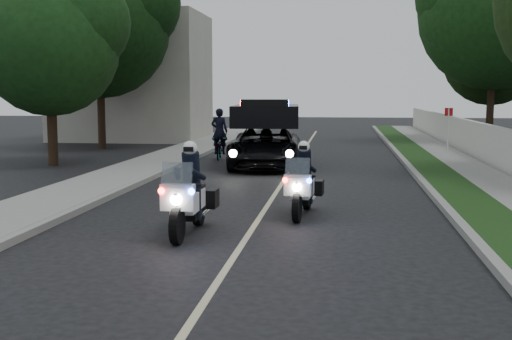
# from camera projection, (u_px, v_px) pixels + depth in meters

# --- Properties ---
(ground) EXTENTS (120.00, 120.00, 0.00)m
(ground) POSITION_uv_depth(u_px,v_px,m) (231.00, 262.00, 10.52)
(ground) COLOR black
(ground) RESTS_ON ground
(curb_right) EXTENTS (0.20, 60.00, 0.15)m
(curb_right) POSITION_uv_depth(u_px,v_px,m) (420.00, 179.00, 19.83)
(curb_right) COLOR gray
(curb_right) RESTS_ON ground
(grass_verge) EXTENTS (1.20, 60.00, 0.16)m
(grass_verge) POSITION_uv_depth(u_px,v_px,m) (444.00, 180.00, 19.74)
(grass_verge) COLOR #193814
(grass_verge) RESTS_ON ground
(sidewalk_right) EXTENTS (1.40, 60.00, 0.16)m
(sidewalk_right) POSITION_uv_depth(u_px,v_px,m) (489.00, 180.00, 19.57)
(sidewalk_right) COLOR gray
(sidewalk_right) RESTS_ON ground
(curb_left) EXTENTS (0.20, 60.00, 0.15)m
(curb_left) POSITION_uv_depth(u_px,v_px,m) (156.00, 175.00, 20.88)
(curb_left) COLOR gray
(curb_left) RESTS_ON ground
(sidewalk_left) EXTENTS (2.00, 60.00, 0.16)m
(sidewalk_left) POSITION_uv_depth(u_px,v_px,m) (123.00, 174.00, 21.02)
(sidewalk_left) COLOR gray
(sidewalk_left) RESTS_ON ground
(building_far) EXTENTS (8.00, 6.00, 7.00)m
(building_far) POSITION_uv_depth(u_px,v_px,m) (132.00, 77.00, 36.99)
(building_far) COLOR #A8A396
(building_far) RESTS_ON ground
(lane_marking) EXTENTS (0.12, 50.00, 0.01)m
(lane_marking) POSITION_uv_depth(u_px,v_px,m) (285.00, 179.00, 20.36)
(lane_marking) COLOR #BFB78C
(lane_marking) RESTS_ON ground
(police_moto_left) EXTENTS (0.74, 2.10, 1.78)m
(police_moto_left) POSITION_uv_depth(u_px,v_px,m) (189.00, 234.00, 12.60)
(police_moto_left) COLOR silver
(police_moto_left) RESTS_ON ground
(police_moto_right) EXTENTS (0.83, 1.98, 1.64)m
(police_moto_right) POSITION_uv_depth(u_px,v_px,m) (302.00, 215.00, 14.48)
(police_moto_right) COLOR white
(police_moto_right) RESTS_ON ground
(police_suv) EXTENTS (2.87, 5.54, 2.61)m
(police_suv) POSITION_uv_depth(u_px,v_px,m) (266.00, 167.00, 23.68)
(police_suv) COLOR black
(police_suv) RESTS_ON ground
(bicycle) EXTENTS (0.78, 1.78, 0.90)m
(bicycle) POSITION_uv_depth(u_px,v_px,m) (220.00, 159.00, 26.51)
(bicycle) COLOR black
(bicycle) RESTS_ON ground
(cyclist) EXTENTS (0.69, 0.48, 1.84)m
(cyclist) POSITION_uv_depth(u_px,v_px,m) (220.00, 159.00, 26.51)
(cyclist) COLOR black
(cyclist) RESTS_ON ground
(sign_post) EXTENTS (0.43, 0.43, 2.12)m
(sign_post) POSITION_uv_depth(u_px,v_px,m) (447.00, 159.00, 26.71)
(sign_post) COLOR #B7130D
(sign_post) RESTS_ON ground
(tree_right_d) EXTENTS (9.43, 9.43, 12.88)m
(tree_right_d) POSITION_uv_depth(u_px,v_px,m) (489.00, 143.00, 34.46)
(tree_right_d) COLOR #1A4416
(tree_right_d) RESTS_ON ground
(tree_right_e) EXTENTS (7.17, 7.17, 9.01)m
(tree_right_e) POSITION_uv_depth(u_px,v_px,m) (488.00, 140.00, 36.63)
(tree_right_e) COLOR #193410
(tree_right_e) RESTS_ON ground
(tree_left_near) EXTENTS (5.38, 5.38, 8.39)m
(tree_left_near) POSITION_uv_depth(u_px,v_px,m) (54.00, 165.00, 24.30)
(tree_left_near) COLOR #143913
(tree_left_near) RESTS_ON ground
(tree_left_far) EXTENTS (8.69, 8.69, 11.05)m
(tree_left_far) POSITION_uv_depth(u_px,v_px,m) (102.00, 148.00, 31.46)
(tree_left_far) COLOR black
(tree_left_far) RESTS_ON ground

